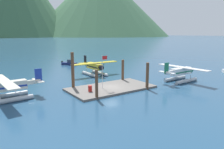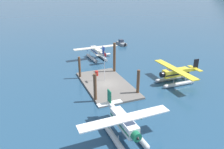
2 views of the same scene
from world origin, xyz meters
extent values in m
plane|color=navy|center=(0.00, 0.00, 0.00)|extent=(1200.00, 1200.00, 0.00)
cube|color=#66605B|center=(0.00, 0.00, 0.15)|extent=(13.57, 7.21, 0.30)
cylinder|color=brown|center=(-4.67, -3.41, 2.02)|extent=(0.42, 0.42, 4.05)
cylinder|color=brown|center=(4.61, -3.45, 2.13)|extent=(0.48, 0.48, 4.27)
cylinder|color=brown|center=(-4.98, 3.46, 2.94)|extent=(0.50, 0.50, 5.88)
cylinder|color=brown|center=(4.91, 3.31, 2.00)|extent=(0.47, 0.47, 4.00)
cylinder|color=silver|center=(-1.50, 0.21, 2.86)|extent=(0.08, 0.08, 5.12)
cube|color=red|center=(-1.05, 0.21, 5.07)|extent=(0.90, 0.03, 0.56)
sphere|color=gold|center=(-1.50, 0.21, 5.47)|extent=(0.10, 0.10, 0.10)
cylinder|color=#AD1E19|center=(-4.05, -0.43, 0.74)|extent=(0.58, 0.58, 0.88)
torus|color=#AD1E19|center=(-4.05, -0.43, 0.74)|extent=(0.62, 0.62, 0.04)
cone|color=#386042|center=(278.77, 459.29, 85.21)|extent=(355.03, 355.03, 170.43)
cylinder|color=#B7BABF|center=(4.75, 11.29, 0.32)|extent=(0.65, 5.60, 0.64)
sphere|color=#B7BABF|center=(4.75, 8.49, 0.32)|extent=(0.64, 0.64, 0.64)
cylinder|color=#B7BABF|center=(2.25, 11.30, 0.32)|extent=(0.65, 5.60, 0.64)
sphere|color=#B7BABF|center=(2.25, 8.50, 0.32)|extent=(0.64, 0.64, 0.64)
cylinder|color=#B7BABF|center=(4.75, 10.09, 0.99)|extent=(0.10, 0.10, 0.70)
cylinder|color=#B7BABF|center=(4.75, 12.49, 0.99)|extent=(0.10, 0.10, 0.70)
cylinder|color=#B7BABF|center=(2.25, 10.10, 0.99)|extent=(0.10, 0.10, 0.70)
cylinder|color=#B7BABF|center=(2.25, 12.50, 0.99)|extent=(0.10, 0.10, 0.70)
cube|color=yellow|center=(3.50, 11.30, 1.94)|extent=(1.25, 4.80, 1.20)
cube|color=black|center=(3.50, 11.30, 1.84)|extent=(1.27, 4.71, 0.24)
cube|color=#283347|center=(3.50, 10.22, 2.27)|extent=(1.06, 1.10, 0.56)
cube|color=yellow|center=(3.50, 11.00, 2.61)|extent=(10.40, 1.42, 0.14)
cylinder|color=black|center=(5.70, 10.99, 2.27)|extent=(0.62, 0.08, 0.84)
cylinder|color=black|center=(1.30, 11.00, 2.27)|extent=(0.62, 0.08, 0.84)
cylinder|color=black|center=(3.50, 8.60, 1.94)|extent=(0.96, 0.60, 0.96)
cone|color=black|center=(3.50, 8.15, 1.94)|extent=(0.36, 0.35, 0.36)
cube|color=yellow|center=(3.51, 14.55, 2.04)|extent=(0.44, 2.20, 0.56)
cube|color=black|center=(3.51, 15.45, 2.89)|extent=(0.12, 1.00, 1.90)
cube|color=yellow|center=(3.51, 15.35, 2.14)|extent=(3.20, 0.80, 0.10)
cylinder|color=#B7BABF|center=(-14.50, 1.74, 0.32)|extent=(5.63, 0.93, 0.64)
cylinder|color=#B7BABF|center=(-14.63, 4.24, 0.32)|extent=(5.63, 0.93, 0.64)
cylinder|color=#B7BABF|center=(-15.70, 1.68, 0.99)|extent=(0.10, 0.10, 0.70)
cylinder|color=#B7BABF|center=(-13.30, 1.80, 0.99)|extent=(0.10, 0.10, 0.70)
cylinder|color=#B7BABF|center=(-13.43, 4.30, 0.99)|extent=(0.10, 0.10, 0.70)
cube|color=silver|center=(-14.56, 2.99, 1.94)|extent=(4.86, 1.49, 1.20)
cube|color=#1E389E|center=(-14.56, 2.99, 1.84)|extent=(4.76, 1.50, 0.24)
cube|color=silver|center=(-14.86, 2.97, 2.61)|extent=(1.94, 10.46, 0.14)
cylinder|color=#1E389E|center=(-14.75, 0.78, 2.27)|extent=(0.11, 0.63, 0.84)
cylinder|color=#1E389E|center=(-14.98, 5.17, 2.27)|extent=(0.11, 0.63, 0.84)
cube|color=silver|center=(-11.32, 3.16, 2.04)|extent=(2.22, 0.55, 0.56)
cube|color=#1E389E|center=(-10.42, 3.20, 2.89)|extent=(1.00, 0.17, 1.90)
cube|color=silver|center=(-10.52, 3.20, 2.14)|extent=(0.97, 3.24, 0.10)
cylinder|color=#B7BABF|center=(13.53, -1.77, 0.32)|extent=(5.61, 0.78, 0.64)
sphere|color=#B7BABF|center=(16.33, -1.70, 0.32)|extent=(0.64, 0.64, 0.64)
cylinder|color=#B7BABF|center=(13.59, -4.27, 0.32)|extent=(5.61, 0.78, 0.64)
sphere|color=#B7BABF|center=(16.39, -4.20, 0.32)|extent=(0.64, 0.64, 0.64)
cylinder|color=#B7BABF|center=(14.73, -1.74, 0.99)|extent=(0.10, 0.10, 0.70)
cylinder|color=#B7BABF|center=(12.33, -1.80, 0.99)|extent=(0.10, 0.10, 0.70)
cylinder|color=#B7BABF|center=(14.79, -4.24, 0.99)|extent=(0.10, 0.10, 0.70)
cylinder|color=#B7BABF|center=(12.39, -4.30, 0.99)|extent=(0.10, 0.10, 0.70)
cube|color=white|center=(13.56, -3.02, 1.94)|extent=(4.83, 1.36, 1.20)
cube|color=#196B47|center=(13.56, -3.02, 1.84)|extent=(4.73, 1.37, 0.24)
cube|color=#283347|center=(14.64, -2.99, 2.27)|extent=(1.13, 1.08, 0.56)
cube|color=white|center=(13.86, -3.01, 2.61)|extent=(1.65, 10.43, 0.14)
cylinder|color=#196B47|center=(13.80, -0.81, 2.27)|extent=(0.10, 0.62, 0.84)
cylinder|color=#196B47|center=(13.91, -5.21, 2.27)|extent=(0.10, 0.62, 0.84)
cylinder|color=#196B47|center=(16.26, -2.95, 1.94)|extent=(0.62, 0.97, 0.96)
cone|color=black|center=(16.71, -2.94, 1.94)|extent=(0.36, 0.37, 0.36)
cube|color=white|center=(10.31, -3.10, 2.04)|extent=(2.21, 0.49, 0.56)
cube|color=#196B47|center=(9.41, -3.12, 2.89)|extent=(1.00, 0.14, 1.90)
cube|color=white|center=(9.51, -3.12, 2.14)|extent=(0.88, 3.22, 0.10)
cube|color=navy|center=(5.03, 28.13, 0.35)|extent=(3.63, 4.30, 0.70)
sphere|color=navy|center=(6.23, 26.40, 0.35)|extent=(0.70, 0.70, 0.70)
cube|color=#283347|center=(5.20, 27.88, 1.10)|extent=(1.59, 1.61, 0.80)
cube|color=black|center=(3.72, 30.00, 0.60)|extent=(0.48, 0.47, 0.80)
camera|label=1|loc=(-18.73, -27.31, 8.86)|focal=34.11mm
camera|label=2|loc=(31.69, -11.67, 15.55)|focal=35.13mm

